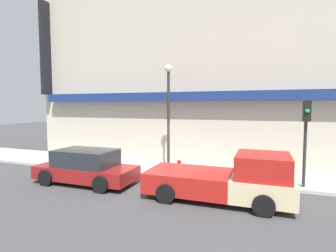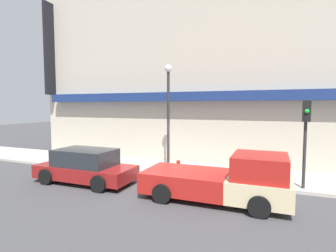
{
  "view_description": "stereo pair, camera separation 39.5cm",
  "coord_description": "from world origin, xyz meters",
  "px_view_note": "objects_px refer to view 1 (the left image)",
  "views": [
    {
      "loc": [
        4.47,
        -10.97,
        3.33
      ],
      "look_at": [
        -0.05,
        1.34,
        2.33
      ],
      "focal_mm": 28.0,
      "sensor_mm": 36.0,
      "label": 1
    },
    {
      "loc": [
        4.84,
        -10.83,
        3.33
      ],
      "look_at": [
        -0.05,
        1.34,
        2.33
      ],
      "focal_mm": 28.0,
      "sensor_mm": 36.0,
      "label": 2
    }
  ],
  "objects_px": {
    "fire_hydrant": "(179,168)",
    "traffic_light": "(306,128)",
    "parked_car": "(86,167)",
    "street_lamp": "(168,104)",
    "pickup_truck": "(228,179)"
  },
  "relations": [
    {
      "from": "parked_car",
      "to": "street_lamp",
      "type": "distance_m",
      "value": 4.8
    },
    {
      "from": "pickup_truck",
      "to": "street_lamp",
      "type": "relative_size",
      "value": 0.98
    },
    {
      "from": "fire_hydrant",
      "to": "traffic_light",
      "type": "height_order",
      "value": "traffic_light"
    },
    {
      "from": "pickup_truck",
      "to": "street_lamp",
      "type": "xyz_separation_m",
      "value": [
        -3.27,
        2.86,
        2.66
      ]
    },
    {
      "from": "pickup_truck",
      "to": "street_lamp",
      "type": "height_order",
      "value": "street_lamp"
    },
    {
      "from": "traffic_light",
      "to": "pickup_truck",
      "type": "bearing_deg",
      "value": -142.23
    },
    {
      "from": "fire_hydrant",
      "to": "street_lamp",
      "type": "xyz_separation_m",
      "value": [
        -0.8,
        0.75,
        2.91
      ]
    },
    {
      "from": "pickup_truck",
      "to": "fire_hydrant",
      "type": "height_order",
      "value": "pickup_truck"
    },
    {
      "from": "parked_car",
      "to": "street_lamp",
      "type": "xyz_separation_m",
      "value": [
        2.75,
        2.86,
        2.7
      ]
    },
    {
      "from": "fire_hydrant",
      "to": "parked_car",
      "type": "bearing_deg",
      "value": -149.3
    },
    {
      "from": "street_lamp",
      "to": "traffic_light",
      "type": "distance_m",
      "value": 6.08
    },
    {
      "from": "parked_car",
      "to": "traffic_light",
      "type": "relative_size",
      "value": 1.28
    },
    {
      "from": "parked_car",
      "to": "fire_hydrant",
      "type": "bearing_deg",
      "value": 32.8
    },
    {
      "from": "fire_hydrant",
      "to": "traffic_light",
      "type": "bearing_deg",
      "value": -0.26
    },
    {
      "from": "pickup_truck",
      "to": "parked_car",
      "type": "height_order",
      "value": "pickup_truck"
    }
  ]
}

